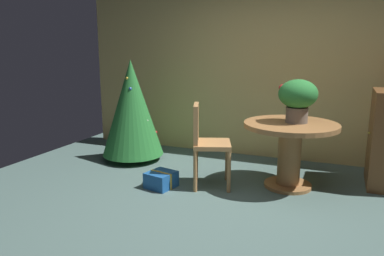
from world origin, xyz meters
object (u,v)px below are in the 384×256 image
flower_vase (298,97)px  wooden_chair_left_near (206,140)px  round_dining_table (290,143)px  gift_box_blue (161,180)px  holiday_tree (132,108)px

flower_vase → wooden_chair_left_near: 1.14m
round_dining_table → gift_box_blue: bearing=-157.1°
wooden_chair_left_near → flower_vase: bearing=21.5°
round_dining_table → flower_vase: flower_vase is taller
round_dining_table → holiday_tree: (-2.24, 0.26, 0.24)m
holiday_tree → round_dining_table: bearing=-6.7°
flower_vase → holiday_tree: bearing=174.6°
flower_vase → holiday_tree: (-2.29, 0.22, -0.29)m
flower_vase → gift_box_blue: bearing=-156.2°
wooden_chair_left_near → gift_box_blue: 0.70m
round_dining_table → flower_vase: 0.54m
holiday_tree → gift_box_blue: bearing=-43.7°
round_dining_table → holiday_tree: holiday_tree is taller
gift_box_blue → flower_vase: bearing=23.8°
holiday_tree → gift_box_blue: (0.88, -0.84, -0.67)m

